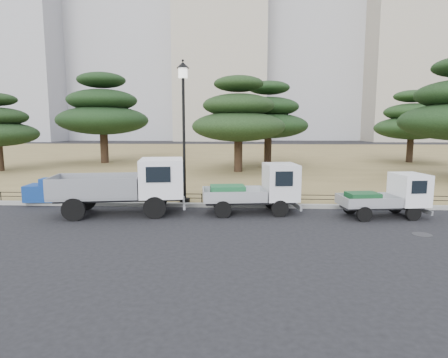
# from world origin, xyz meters

# --- Properties ---
(ground) EXTENTS (220.00, 220.00, 0.00)m
(ground) POSITION_xyz_m (0.00, 0.00, 0.00)
(ground) COLOR black
(lawn) EXTENTS (120.00, 56.00, 0.15)m
(lawn) POSITION_xyz_m (0.00, 30.60, 0.07)
(lawn) COLOR olive
(lawn) RESTS_ON ground
(curb) EXTENTS (120.00, 0.25, 0.16)m
(curb) POSITION_xyz_m (0.00, 2.60, 0.08)
(curb) COLOR gray
(curb) RESTS_ON ground
(truck_large) EXTENTS (5.22, 2.75, 2.17)m
(truck_large) POSITION_xyz_m (-3.73, 1.15, 1.20)
(truck_large) COLOR black
(truck_large) RESTS_ON ground
(truck_kei_front) EXTENTS (3.87, 2.04, 1.96)m
(truck_kei_front) POSITION_xyz_m (1.37, 1.59, 0.97)
(truck_kei_front) COLOR black
(truck_kei_front) RESTS_ON ground
(truck_kei_rear) EXTENTS (3.32, 1.75, 1.66)m
(truck_kei_rear) POSITION_xyz_m (6.30, 1.16, 0.83)
(truck_kei_rear) COLOR black
(truck_kei_rear) RESTS_ON ground
(street_lamp) EXTENTS (0.53, 0.53, 5.94)m
(street_lamp) POSITION_xyz_m (-1.77, 2.90, 4.17)
(street_lamp) COLOR black
(street_lamp) RESTS_ON lawn
(pipe_fence) EXTENTS (38.00, 0.04, 0.40)m
(pipe_fence) POSITION_xyz_m (0.00, 2.75, 0.44)
(pipe_fence) COLOR black
(pipe_fence) RESTS_ON lawn
(tarp_pile) EXTENTS (1.65, 1.29, 1.02)m
(tarp_pile) POSITION_xyz_m (-8.00, 2.87, 0.56)
(tarp_pile) COLOR navy
(tarp_pile) RESTS_ON lawn
(manhole) EXTENTS (0.60, 0.60, 0.01)m
(manhole) POSITION_xyz_m (6.50, -1.20, 0.01)
(manhole) COLOR #2D2D30
(manhole) RESTS_ON ground
(pine_west_near) EXTENTS (8.05, 8.05, 8.05)m
(pine_west_near) POSITION_xyz_m (-11.89, 20.39, 4.79)
(pine_west_near) COLOR black
(pine_west_near) RESTS_ON lawn
(pine_center_left) EXTENTS (6.76, 6.76, 6.87)m
(pine_center_left) POSITION_xyz_m (0.40, 14.20, 4.12)
(pine_center_left) COLOR black
(pine_center_left) RESTS_ON lawn
(pine_center_right) EXTENTS (6.60, 6.60, 7.00)m
(pine_center_right) POSITION_xyz_m (2.82, 18.54, 4.21)
(pine_center_right) COLOR black
(pine_center_right) RESTS_ON lawn
(pine_east_far) EXTENTS (6.56, 6.56, 6.59)m
(pine_east_far) POSITION_xyz_m (16.21, 22.53, 3.95)
(pine_east_far) COLOR black
(pine_east_far) RESTS_ON lawn
(tower_far_west) EXTENTS (24.00, 20.00, 65.00)m
(tower_far_west) POSITION_xyz_m (-55.00, 80.00, 32.50)
(tower_far_west) COLOR #A0A0A5
(tower_far_west) RESTS_ON ground
(tower_center_left) EXTENTS (22.00, 20.00, 55.00)m
(tower_center_left) POSITION_xyz_m (-5.00, 85.00, 27.50)
(tower_center_left) COLOR #AAA08C
(tower_center_left) RESTS_ON ground
(tower_east) EXTENTS (20.00, 18.00, 48.00)m
(tower_east) POSITION_xyz_m (40.00, 82.00, 24.00)
(tower_east) COLOR #AAA08C
(tower_east) RESTS_ON ground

